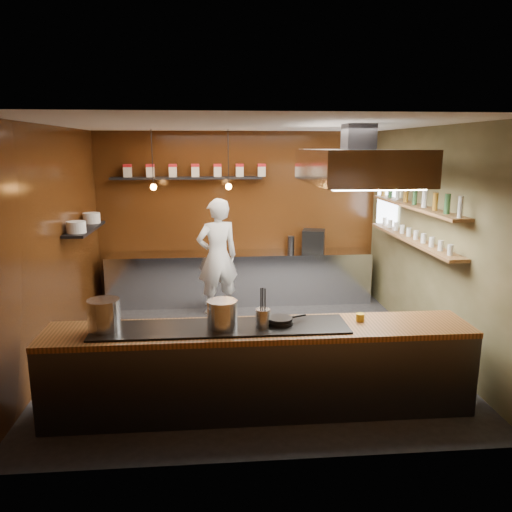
{
  "coord_description": "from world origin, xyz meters",
  "views": [
    {
      "loc": [
        -0.46,
        -6.42,
        2.74
      ],
      "look_at": [
        0.13,
        0.4,
        1.23
      ],
      "focal_mm": 35.0,
      "sensor_mm": 36.0,
      "label": 1
    }
  ],
  "objects": [
    {
      "name": "bottle_shelf_lower",
      "position": [
        2.34,
        0.3,
        1.45
      ],
      "size": [
        0.26,
        2.8,
        0.04
      ],
      "primitive_type": "cube",
      "color": "brown",
      "rests_on": "right_wall"
    },
    {
      "name": "right_wall",
      "position": [
        2.5,
        0.0,
        1.5
      ],
      "size": [
        0.0,
        5.0,
        5.0
      ],
      "primitive_type": "plane",
      "rotation": [
        1.57,
        0.0,
        -1.57
      ],
      "color": "#4A482A",
      "rests_on": "ground"
    },
    {
      "name": "plate_stacks",
      "position": [
        -2.34,
        1.0,
        1.65
      ],
      "size": [
        0.26,
        1.16,
        0.16
      ],
      "color": "silver",
      "rests_on": "plate_shelf"
    },
    {
      "name": "stockpot_small",
      "position": [
        -0.39,
        -1.63,
        1.08
      ],
      "size": [
        0.4,
        0.4,
        0.29
      ],
      "primitive_type": "cylinder",
      "rotation": [
        0.0,
        0.0,
        -0.38
      ],
      "color": "silver",
      "rests_on": "pass_counter"
    },
    {
      "name": "window_pane",
      "position": [
        2.45,
        1.7,
        1.9
      ],
      "size": [
        0.0,
        1.0,
        1.0
      ],
      "primitive_type": "plane",
      "rotation": [
        1.57,
        0.0,
        -1.57
      ],
      "color": "white",
      "rests_on": "right_wall"
    },
    {
      "name": "plate_shelf",
      "position": [
        -2.34,
        1.0,
        1.55
      ],
      "size": [
        0.3,
        1.4,
        0.04
      ],
      "primitive_type": "cube",
      "color": "black",
      "rests_on": "left_wall"
    },
    {
      "name": "frying_pan",
      "position": [
        0.22,
        -1.57,
        0.97
      ],
      "size": [
        0.42,
        0.27,
        0.07
      ],
      "color": "black",
      "rests_on": "pass_counter"
    },
    {
      "name": "tin_shelf",
      "position": [
        -0.9,
        2.36,
        2.2
      ],
      "size": [
        2.6,
        0.26,
        0.04
      ],
      "primitive_type": "cube",
      "color": "black",
      "rests_on": "back_wall"
    },
    {
      "name": "bottle_shelf_upper",
      "position": [
        2.34,
        0.3,
        1.92
      ],
      "size": [
        0.26,
        2.8,
        0.04
      ],
      "primitive_type": "cube",
      "color": "brown",
      "rests_on": "right_wall"
    },
    {
      "name": "chef",
      "position": [
        -0.4,
        1.59,
        0.96
      ],
      "size": [
        0.81,
        0.67,
        1.93
      ],
      "primitive_type": "imported",
      "rotation": [
        0.0,
        0.0,
        3.48
      ],
      "color": "white",
      "rests_on": "floor"
    },
    {
      "name": "pendant_left",
      "position": [
        -1.4,
        1.7,
        2.15
      ],
      "size": [
        0.1,
        0.1,
        0.95
      ],
      "color": "black",
      "rests_on": "ceiling"
    },
    {
      "name": "utensil_crock",
      "position": [
        0.02,
        -1.65,
        1.04
      ],
      "size": [
        0.17,
        0.17,
        0.19
      ],
      "primitive_type": "cylinder",
      "rotation": [
        0.0,
        0.0,
        0.16
      ],
      "color": "#B8BBBF",
      "rests_on": "pass_counter"
    },
    {
      "name": "pendant_right",
      "position": [
        -0.2,
        1.7,
        2.15
      ],
      "size": [
        0.1,
        0.1,
        0.95
      ],
      "color": "black",
      "rests_on": "ceiling"
    },
    {
      "name": "bottles",
      "position": [
        2.34,
        0.3,
        2.06
      ],
      "size": [
        0.06,
        2.66,
        0.24
      ],
      "color": "silver",
      "rests_on": "bottle_shelf_upper"
    },
    {
      "name": "espresso_machine",
      "position": [
        1.32,
        2.23,
        1.09
      ],
      "size": [
        0.46,
        0.45,
        0.38
      ],
      "primitive_type": "cube",
      "rotation": [
        0.0,
        0.0,
        -0.27
      ],
      "color": "black",
      "rests_on": "prep_counter"
    },
    {
      "name": "left_wall",
      "position": [
        -2.5,
        0.0,
        1.5
      ],
      "size": [
        0.0,
        5.0,
        5.0
      ],
      "primitive_type": "plane",
      "rotation": [
        1.57,
        0.0,
        1.57
      ],
      "color": "#3C1C0A",
      "rests_on": "ground"
    },
    {
      "name": "pass_counter",
      "position": [
        -0.0,
        -1.6,
        0.47
      ],
      "size": [
        4.4,
        0.72,
        0.94
      ],
      "color": "#38383D",
      "rests_on": "floor"
    },
    {
      "name": "prep_counter",
      "position": [
        0.0,
        2.17,
        0.45
      ],
      "size": [
        4.6,
        0.65,
        0.9
      ],
      "primitive_type": "cube",
      "color": "silver",
      "rests_on": "floor"
    },
    {
      "name": "wine_glasses",
      "position": [
        2.34,
        0.3,
        1.53
      ],
      "size": [
        0.07,
        2.37,
        0.13
      ],
      "color": "silver",
      "rests_on": "bottle_shelf_lower"
    },
    {
      "name": "storage_tins",
      "position": [
        -0.75,
        2.36,
        2.33
      ],
      "size": [
        2.43,
        0.13,
        0.22
      ],
      "color": "beige",
      "rests_on": "tin_shelf"
    },
    {
      "name": "stockpot_large",
      "position": [
        -1.56,
        -1.59,
        1.1
      ],
      "size": [
        0.4,
        0.4,
        0.31
      ],
      "primitive_type": "cylinder",
      "rotation": [
        0.0,
        0.0,
        -0.3
      ],
      "color": "#B9BCC1",
      "rests_on": "pass_counter"
    },
    {
      "name": "butter_jar",
      "position": [
        1.08,
        -1.5,
        0.96
      ],
      "size": [
        0.1,
        0.1,
        0.08
      ],
      "primitive_type": "cylinder",
      "rotation": [
        0.0,
        0.0,
        -0.18
      ],
      "color": "gold",
      "rests_on": "pass_counter"
    },
    {
      "name": "floor",
      "position": [
        0.0,
        0.0,
        0.0
      ],
      "size": [
        5.0,
        5.0,
        0.0
      ],
      "primitive_type": "plane",
      "color": "black",
      "rests_on": "ground"
    },
    {
      "name": "extractor_hood",
      "position": [
        1.3,
        -0.4,
        2.51
      ],
      "size": [
        1.2,
        2.0,
        0.72
      ],
      "color": "#38383D",
      "rests_on": "ceiling"
    },
    {
      "name": "back_wall",
      "position": [
        0.0,
        2.5,
        1.5
      ],
      "size": [
        5.0,
        0.0,
        5.0
      ],
      "primitive_type": "plane",
      "rotation": [
        1.57,
        0.0,
        0.0
      ],
      "color": "#3C1C0A",
      "rests_on": "ground"
    },
    {
      "name": "ceiling",
      "position": [
        0.0,
        0.0,
        3.0
      ],
      "size": [
        5.0,
        5.0,
        0.0
      ],
      "primitive_type": "plane",
      "rotation": [
        3.14,
        0.0,
        0.0
      ],
      "color": "silver",
      "rests_on": "back_wall"
    }
  ]
}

